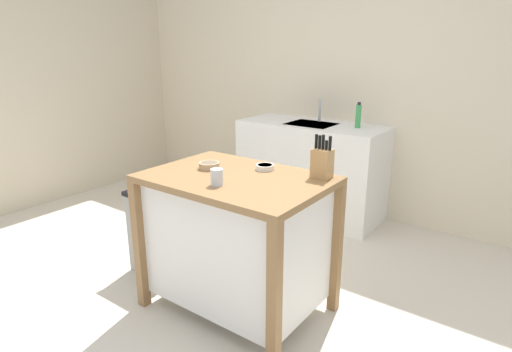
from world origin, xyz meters
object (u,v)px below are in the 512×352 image
Objects in this scene: bowl_ceramic_small at (209,165)px; bottle_hand_soap at (358,116)px; drinking_cup at (217,177)px; sink_faucet at (320,110)px; bowl_stoneware_deep at (265,167)px; kitchen_island at (237,236)px; trash_bin at (156,231)px; knife_block at (322,162)px.

bottle_hand_soap is at bearing 81.98° from bowl_ceramic_small.
drinking_cup is 0.42× the size of sink_faucet.
bowl_stoneware_deep is at bearing -73.25° from sink_faucet.
bowl_ceramic_small is (-0.23, 0.02, 0.41)m from kitchen_island.
kitchen_island is 0.80m from trash_bin.
drinking_cup is at bearing -130.53° from knife_block.
kitchen_island is 4.69× the size of bottle_hand_soap.
sink_faucet reaches higher than bowl_ceramic_small.
sink_faucet is (-0.85, 1.56, 0.04)m from knife_block.
bowl_stoneware_deep reaches higher than kitchen_island.
sink_faucet is 0.95× the size of bottle_hand_soap.
bowl_ceramic_small is 0.21× the size of trash_bin.
sink_faucet is at bearing 103.13° from kitchen_island.
kitchen_island is 1.72× the size of trash_bin.
kitchen_island is 1.96m from sink_faucet.
drinking_cup is at bearing -83.90° from kitchen_island.
sink_faucet reaches higher than kitchen_island.
drinking_cup reaches higher than bowl_ceramic_small.
drinking_cup is (-0.40, -0.47, -0.05)m from knife_block.
bottle_hand_soap is (0.44, -0.09, -0.00)m from sink_faucet.
drinking_cup reaches higher than kitchen_island.
bottle_hand_soap is (0.01, 1.75, 0.52)m from kitchen_island.
trash_bin is (-0.55, -0.01, -0.60)m from bowl_ceramic_small.
bowl_ceramic_small reaches higher than trash_bin.
sink_faucet is (0.35, 1.82, 0.71)m from trash_bin.
bottle_hand_soap reaches higher than kitchen_island.
sink_faucet is at bearing 96.09° from bowl_ceramic_small.
kitchen_island is 0.48m from bowl_ceramic_small.
trash_bin is 1.98m from sink_faucet.
kitchen_island is 0.48m from drinking_cup.
bottle_hand_soap is at bearing 65.49° from trash_bin.
drinking_cup is (0.02, -0.19, 0.44)m from kitchen_island.
trash_bin is (-0.84, -0.20, -0.59)m from bowl_stoneware_deep.
bowl_ceramic_small is (-0.66, -0.25, -0.07)m from knife_block.
bottle_hand_soap is at bearing 105.68° from knife_block.
bowl_ceramic_small is at bearing 0.89° from trash_bin.
kitchen_island is at bearing -146.88° from knife_block.
sink_faucet is at bearing 118.57° from knife_block.
bottle_hand_soap is (0.79, 1.73, 0.71)m from trash_bin.
sink_faucet is 0.45m from bottle_hand_soap.
bowl_ceramic_small is 0.59× the size of sink_faucet.
bowl_stoneware_deep is 0.49× the size of bottle_hand_soap.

